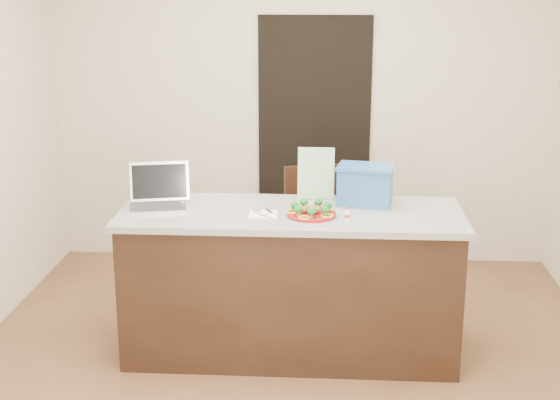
# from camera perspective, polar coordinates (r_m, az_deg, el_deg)

# --- Properties ---
(ground) EXTENTS (4.00, 4.00, 0.00)m
(ground) POSITION_cam_1_polar(r_m,az_deg,el_deg) (4.79, 0.62, -12.29)
(ground) COLOR brown
(ground) RESTS_ON ground
(room_shell) EXTENTS (4.00, 4.00, 4.00)m
(room_shell) POSITION_cam_1_polar(r_m,az_deg,el_deg) (4.28, 0.68, 7.26)
(room_shell) COLOR white
(room_shell) RESTS_ON ground
(doorway) EXTENTS (0.90, 0.02, 2.00)m
(doorway) POSITION_cam_1_polar(r_m,az_deg,el_deg) (6.33, 2.51, 4.31)
(doorway) COLOR black
(doorway) RESTS_ON ground
(island) EXTENTS (2.06, 0.76, 0.92)m
(island) POSITION_cam_1_polar(r_m,az_deg,el_deg) (4.82, 0.79, -6.03)
(island) COLOR black
(island) RESTS_ON ground
(plate) EXTENTS (0.29, 0.29, 0.02)m
(plate) POSITION_cam_1_polar(r_m,az_deg,el_deg) (4.58, 2.31, -1.03)
(plate) COLOR maroon
(plate) RESTS_ON island
(meatballs) EXTENTS (0.12, 0.12, 0.04)m
(meatballs) POSITION_cam_1_polar(r_m,az_deg,el_deg) (4.57, 2.35, -0.68)
(meatballs) COLOR brown
(meatballs) RESTS_ON plate
(broccoli) EXTENTS (0.25, 0.24, 0.04)m
(broccoli) POSITION_cam_1_polar(r_m,az_deg,el_deg) (4.56, 2.31, -0.47)
(broccoli) COLOR #15501A
(broccoli) RESTS_ON plate
(pepper_rings) EXTENTS (0.28, 0.29, 0.01)m
(pepper_rings) POSITION_cam_1_polar(r_m,az_deg,el_deg) (4.57, 2.31, -0.90)
(pepper_rings) COLOR yellow
(pepper_rings) RESTS_ON plate
(napkin) EXTENTS (0.17, 0.17, 0.01)m
(napkin) POSITION_cam_1_polar(r_m,az_deg,el_deg) (4.60, -1.24, -1.05)
(napkin) COLOR white
(napkin) RESTS_ON island
(fork) EXTENTS (0.10, 0.15, 0.00)m
(fork) POSITION_cam_1_polar(r_m,az_deg,el_deg) (4.61, -1.48, -0.94)
(fork) COLOR silver
(fork) RESTS_ON napkin
(knife) EXTENTS (0.06, 0.20, 0.01)m
(knife) POSITION_cam_1_polar(r_m,az_deg,el_deg) (4.57, -0.89, -1.04)
(knife) COLOR silver
(knife) RESTS_ON napkin
(yogurt_bottle) EXTENTS (0.03, 0.03, 0.07)m
(yogurt_bottle) POSITION_cam_1_polar(r_m,az_deg,el_deg) (4.51, 4.95, -1.07)
(yogurt_bottle) COLOR white
(yogurt_bottle) RESTS_ON island
(laptop) EXTENTS (0.41, 0.36, 0.26)m
(laptop) POSITION_cam_1_polar(r_m,az_deg,el_deg) (4.83, -8.94, 0.39)
(laptop) COLOR silver
(laptop) RESTS_ON island
(leaflet) EXTENTS (0.23, 0.06, 0.33)m
(leaflet) POSITION_cam_1_polar(r_m,az_deg,el_deg) (4.91, 2.65, 1.96)
(leaflet) COLOR white
(leaflet) RESTS_ON island
(blue_box) EXTENTS (0.38, 0.30, 0.24)m
(blue_box) POSITION_cam_1_polar(r_m,az_deg,el_deg) (4.82, 6.25, 1.12)
(blue_box) COLOR #2A5B98
(blue_box) RESTS_ON island
(chair) EXTENTS (0.55, 0.55, 1.00)m
(chair) POSITION_cam_1_polar(r_m,az_deg,el_deg) (5.52, 2.50, -2.05)
(chair) COLOR black
(chair) RESTS_ON ground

